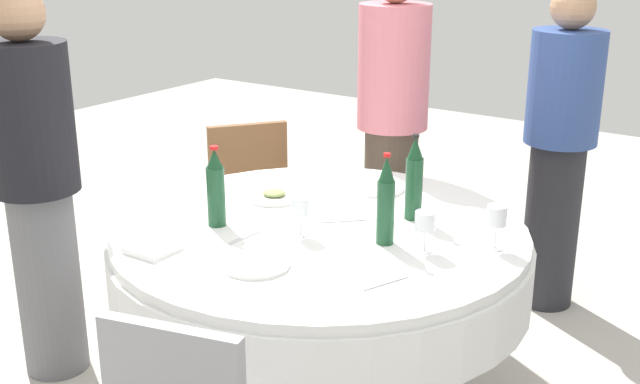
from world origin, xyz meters
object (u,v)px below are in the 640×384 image
Objects in this scene: wine_glass_south at (497,217)px; plate_north at (256,264)px; wine_glass_inner at (425,222)px; chair_left at (244,185)px; dining_table at (320,262)px; bottle_dark_green_near at (414,180)px; person_east at (392,129)px; wine_glass_rear at (300,207)px; plate_west at (379,189)px; bottle_dark_green_east at (216,189)px; person_near at (559,146)px; bottle_dark_green_far at (385,202)px; person_far at (37,181)px; plate_outer at (274,196)px.

plate_north is at bearing 44.98° from wine_glass_south.
wine_glass_inner is 0.17× the size of chair_left.
dining_table is 4.73× the size of bottle_dark_green_near.
plate_north is 0.14× the size of person_east.
person_east reaches higher than wine_glass_rear.
plate_west is at bearing -37.77° from bottle_dark_green_near.
bottle_dark_green_east reaches higher than wine_glass_rear.
bottle_dark_green_east is 1.20m from person_east.
plate_west is at bearing -67.70° from chair_left.
wine_glass_rear is 1.53m from person_near.
bottle_dark_green_near is 0.88m from person_east.
dining_table is at bearing -0.57° from bottle_dark_green_far.
dining_table is at bearing -90.00° from person_far.
bottle_dark_green_east reaches higher than chair_left.
person_east reaches higher than dining_table.
dining_table is 0.48m from bottle_dark_green_east.
wine_glass_south is 1.79m from person_far.
person_east is (-0.07, -1.20, -0.01)m from bottle_dark_green_east.
wine_glass_inner reaches higher than plate_outer.
plate_outer is (0.00, -0.35, -0.13)m from bottle_dark_green_east.
person_far is at bearing 17.79° from bottle_dark_green_east.
wine_glass_south is (-0.38, 0.11, -0.04)m from bottle_dark_green_near.
dining_table is at bearing 1.83° from wine_glass_inner.
plate_north is 1.10m from person_far.
person_east is at bearing -77.13° from wine_glass_rear.
bottle_dark_green_near is 2.09× the size of wine_glass_south.
wine_glass_rear is at bearing 15.48° from wine_glass_inner.
bottle_dark_green_far is 2.08× the size of wine_glass_south.
wine_glass_rear is 1.14m from person_east.
plate_west is 0.57m from person_east.
wine_glass_rear is 0.09× the size of person_near.
chair_left is (0.72, 0.26, -0.35)m from person_east.
wine_glass_rear is (-0.32, -0.09, -0.04)m from bottle_dark_green_east.
bottle_dark_green_near reaches higher than dining_table.
chair_left is (1.41, -0.72, -0.33)m from wine_glass_inner.
bottle_dark_green_far is 2.29× the size of wine_glass_inner.
plate_north is (-0.04, 0.31, -0.10)m from wine_glass_rear.
bottle_dark_green_east is 0.74m from bottle_dark_green_near.
wine_glass_inner is 0.25m from wine_glass_south.
plate_outer is at bearing 48.53° from plate_west.
wine_glass_inner is at bearing -80.31° from chair_left.
person_far reaches higher than dining_table.
plate_west reaches higher than dining_table.
person_east is at bearing -94.67° from plate_outer.
plate_outer is (0.95, 0.02, -0.11)m from wine_glass_south.
chair_left is at bearing -27.12° from wine_glass_inner.
plate_outer reaches higher than plate_west.
bottle_dark_green_far is 0.20× the size of person_east.
dining_table is at bearing -96.04° from wine_glass_rear.
wine_glass_rear is (0.63, 0.28, -0.01)m from wine_glass_south.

